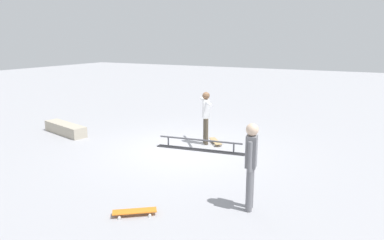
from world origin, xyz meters
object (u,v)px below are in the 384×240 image
Objects in this scene: grind_rail at (200,145)px; skate_ledge at (65,129)px; skateboard_main at (215,141)px; loose_skateboard_orange at (135,211)px; bystander_grey_shirt at (251,162)px; skater_main at (206,114)px.

skate_ledge is (4.86, 0.52, 0.04)m from grind_rail.
loose_skateboard_orange is at bearing -33.97° from skateboard_main.
bystander_grey_shirt is 2.20× the size of loose_skateboard_orange.
skater_main is (0.12, -0.63, 0.80)m from grind_rail.
skate_ledge is at bearing -115.34° from skateboard_main.
grind_rail is at bearing 31.20° from bystander_grey_shirt.
skate_ledge is 7.69m from bystander_grey_shirt.
grind_rail is at bearing 62.50° from loose_skateboard_orange.
skateboard_main is 4.85m from loose_skateboard_orange.
loose_skateboard_orange is at bearing 147.65° from skate_ledge.
skateboard_main is (-0.25, -0.18, -0.86)m from skater_main.
grind_rail is 4.07m from loose_skateboard_orange.
skateboard_main is at bearing -107.32° from grind_rail.
grind_rail reaches higher than loose_skateboard_orange.
grind_rail is 1.03m from skater_main.
skateboard_main is at bearing 22.83° from bystander_grey_shirt.
skate_ledge is at bearing -114.52° from skater_main.
bystander_grey_shirt is at bearing 122.35° from grind_rail.
loose_skateboard_orange is at bearing 90.78° from grind_rail.
skater_main is at bearing 62.71° from loose_skateboard_orange.
bystander_grey_shirt is at bearing -1.63° from skater_main.
bystander_grey_shirt is at bearing 162.51° from skate_ledge.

